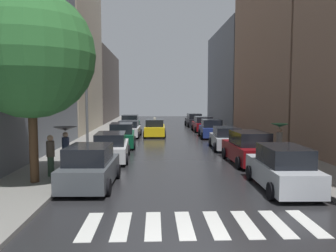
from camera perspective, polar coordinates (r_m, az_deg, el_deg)
The scene contains 25 objects.
ground_plane at distance 31.24m, azimuth 0.14°, elevation -1.96°, with size 28.00×72.00×0.04m, color #242427.
sidewalk_left at distance 31.64m, azimuth -11.71°, elevation -1.80°, with size 3.00×72.00×0.15m, color gray.
sidewalk_right at distance 32.16m, azimuth 11.80°, elevation -1.70°, with size 3.00×72.00×0.15m, color gray.
crosswalk_stripes at distance 10.16m, azimuth 5.43°, elevation -16.26°, with size 6.75×2.20×0.01m.
building_left_mid at distance 38.84m, azimuth -17.38°, elevation 16.18°, with size 6.00×13.59×22.93m, color #B2A38C.
building_left_far at distance 55.04m, azimuth -12.48°, elevation 6.47°, with size 6.00×19.75×10.74m, color #564C47.
building_right_mid at distance 33.98m, azimuth 19.59°, elevation 13.79°, with size 6.00×16.32×18.26m, color #8C6B56.
building_right_far at distance 51.06m, azimuth 11.81°, elevation 8.18°, with size 6.00×19.28×13.52m, color slate.
parked_car_left_nearest at distance 14.29m, azimuth -13.06°, elevation -6.84°, with size 2.16×4.18×1.73m.
parked_car_left_second at distance 20.07m, azimuth -9.60°, elevation -3.55°, with size 2.25×4.86×1.63m.
parked_car_left_third at distance 25.28m, azimuth -7.82°, elevation -1.67°, with size 2.18×4.39×1.79m.
parked_car_left_fourth at distance 31.60m, azimuth -6.63°, elevation -0.55°, with size 2.26×4.13×1.55m.
parked_car_left_fifth at distance 36.86m, azimuth -6.39°, elevation 0.39°, with size 2.11×4.39×1.82m.
parked_car_right_nearest at distance 14.30m, azimuth 18.75°, elevation -6.91°, with size 2.05×4.56×1.76m.
parked_car_right_second at distance 19.35m, azimuth 13.45°, elevation -3.71°, with size 2.25×4.69×1.80m.
parked_car_right_third at distance 24.48m, azimuth 9.80°, elevation -2.10°, with size 2.27×4.50×1.59m.
parked_car_right_fourth at distance 31.13m, azimuth 7.32°, elevation -0.53°, with size 2.25×4.19×1.69m.
parked_car_right_fifth at distance 36.97m, azimuth 5.92°, elevation 0.28°, with size 2.17×4.52×1.63m.
parked_car_right_sixth at distance 43.23m, azimuth 4.43°, elevation 0.96°, with size 2.17×4.13×1.66m.
taxi_midroad at distance 32.19m, azimuth -2.25°, elevation -0.36°, with size 2.14×4.73×1.81m.
pedestrian_foreground at distance 15.97m, azimuth -19.25°, elevation -4.55°, with size 0.36×0.36×1.86m.
pedestrian_near_tree at distance 17.59m, azimuth -16.98°, elevation -1.74°, with size 1.16×1.16×2.06m.
pedestrian_by_kerb at distance 21.23m, azimuth 18.34°, elevation -1.03°, with size 1.04×1.04×1.96m.
street_tree_left at distance 15.01m, azimuth -22.22°, elevation 11.13°, with size 5.22×5.22×7.87m.
lamp_post_left at distance 21.71m, azimuth -13.66°, elevation 6.98°, with size 0.60×0.28×7.69m.
Camera 1 is at (-1.29, -7.00, 3.65)m, focal length 36.03 mm.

